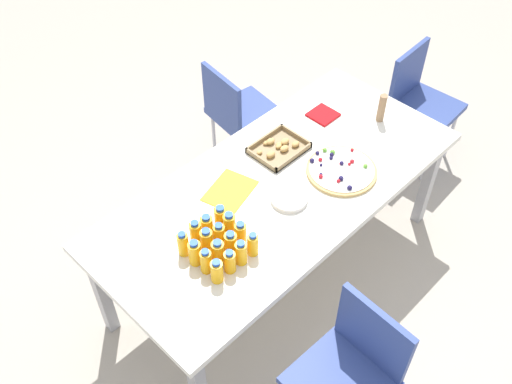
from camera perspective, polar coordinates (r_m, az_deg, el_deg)
ground_plane at (r=3.60m, az=2.01°, el=-7.45°), size 12.00×12.00×0.00m
party_table at (r=3.08m, az=2.33°, el=-0.12°), size 2.04×0.92×0.73m
chair_end at (r=4.11m, az=15.62°, el=8.84°), size 0.42×0.42×0.83m
chair_far_right at (r=3.86m, az=-1.85°, el=7.89°), size 0.45×0.45×0.83m
chair_near_left at (r=2.73m, az=9.31°, el=-16.52°), size 0.42×0.42×0.83m
juice_bottle_0 at (r=2.61m, az=-3.85°, el=-7.73°), size 0.06×0.06×0.13m
juice_bottle_1 at (r=2.64m, az=-2.58°, el=-6.81°), size 0.06×0.06×0.13m
juice_bottle_2 at (r=2.66m, az=-1.47°, el=-5.95°), size 0.06×0.06×0.14m
juice_bottle_3 at (r=2.69m, az=-0.31°, el=-5.13°), size 0.05×0.05×0.13m
juice_bottle_4 at (r=2.64m, az=-4.90°, el=-6.75°), size 0.05×0.05×0.14m
juice_bottle_5 at (r=2.67m, az=-3.73°, el=-5.90°), size 0.06×0.06×0.14m
juice_bottle_6 at (r=2.70m, az=-2.49°, el=-5.05°), size 0.06×0.06×0.14m
juice_bottle_7 at (r=2.73m, az=-1.52°, el=-4.08°), size 0.06×0.06×0.14m
juice_bottle_8 at (r=2.67m, az=-5.99°, el=-5.92°), size 0.06×0.06×0.14m
juice_bottle_9 at (r=2.70m, az=-4.84°, el=-4.83°), size 0.06×0.06×0.15m
juice_bottle_10 at (r=2.74m, az=-3.61°, el=-4.19°), size 0.06×0.06×0.13m
juice_bottle_11 at (r=2.76m, az=-2.62°, el=-3.23°), size 0.06×0.06×0.15m
juice_bottle_12 at (r=2.71m, az=-7.13°, el=-5.06°), size 0.05×0.05×0.14m
juice_bottle_13 at (r=2.74m, az=-5.91°, el=-4.02°), size 0.06×0.06×0.15m
juice_bottle_14 at (r=2.77m, az=-4.83°, el=-3.36°), size 0.06×0.06×0.13m
juice_bottle_15 at (r=2.81m, az=-3.48°, el=-2.47°), size 0.06×0.06×0.13m
fruit_pizza at (r=3.13m, az=8.31°, el=2.13°), size 0.38×0.38×0.05m
snack_tray at (r=3.22m, az=2.23°, el=4.30°), size 0.29×0.23×0.04m
plate_stack at (r=2.95m, az=3.25°, el=-0.63°), size 0.19×0.19×0.02m
napkin_stack at (r=3.47m, az=6.56°, el=7.50°), size 0.15×0.15×0.01m
cardboard_tube at (r=3.44m, az=12.17°, el=8.02°), size 0.04×0.04×0.18m
paper_folder at (r=3.00m, az=-2.56°, el=0.13°), size 0.30×0.26×0.01m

